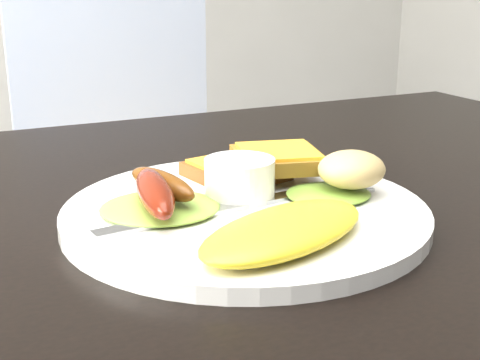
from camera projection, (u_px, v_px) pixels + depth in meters
dining_table at (199, 239)px, 0.56m from camera, size 1.20×0.80×0.04m
dining_chair at (143, 214)px, 1.43m from camera, size 0.46×0.46×0.05m
plate at (245, 214)px, 0.54m from camera, size 0.30×0.30×0.01m
lettuce_left at (160, 207)px, 0.53m from camera, size 0.12×0.11×0.01m
lettuce_right at (328, 194)px, 0.56m from camera, size 0.09×0.08×0.01m
omelette at (284, 230)px, 0.46m from camera, size 0.17×0.12×0.02m
sausage_a at (155, 193)px, 0.51m from camera, size 0.04×0.11×0.03m
sausage_b at (162, 184)px, 0.53m from camera, size 0.04×0.09×0.02m
ramekin at (240, 179)px, 0.56m from camera, size 0.07×0.07×0.03m
toast_a at (236, 172)px, 0.62m from camera, size 0.09×0.09×0.01m
toast_b at (278, 159)px, 0.61m from camera, size 0.09×0.09×0.01m
potato_salad at (352, 169)px, 0.56m from camera, size 0.07×0.06×0.03m
fork at (205, 213)px, 0.52m from camera, size 0.18×0.03×0.00m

